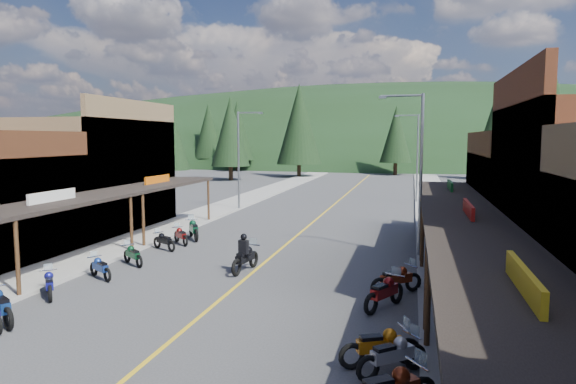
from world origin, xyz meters
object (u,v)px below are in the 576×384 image
Objects in this scene: shop_west_3 at (86,175)px; pine_0 at (133,135)px; bike_west_7 at (49,283)px; pine_2 at (299,124)px; bike_east_6 at (380,344)px; pine_10 at (230,132)px; pine_3 at (396,134)px; pine_9 at (575,133)px; pedestrian_east_b at (439,224)px; streetlight_3 at (416,154)px; bike_east_5 at (392,353)px; pine_8 at (171,137)px; bike_west_6 at (0,304)px; bike_west_9 at (133,254)px; shop_east_3 at (551,203)px; bike_west_8 at (100,267)px; rider_on_bike at (245,256)px; bike_east_7 at (384,291)px; bike_east_8 at (396,278)px; pine_11 at (552,125)px; streetlight_2 at (418,167)px; streetlight_1 at (240,156)px; bike_west_10 at (164,240)px; pedestrian_east_a at (456,326)px; pine_4 at (496,128)px; pine_1 at (237,130)px; pine_7 at (208,131)px; bike_west_11 at (181,235)px.

pine_0 is at bearing 117.34° from shop_west_3.
bike_west_7 is at bearing -62.11° from pine_0.
pine_2 is 6.54× the size of bike_east_6.
bike_east_6 is at bearing -66.33° from pine_10.
pine_2 is 1.27× the size of pine_3.
pine_9 is 5.62× the size of bike_west_7.
streetlight_3 is at bearing -104.18° from pedestrian_east_b.
streetlight_3 is 35.44m from bike_east_5.
pine_8 is 47.64m from bike_west_6.
bike_west_6 is 1.21× the size of bike_west_9.
shop_east_3 is 18.22m from bike_east_5.
bike_west_8 is 0.77× the size of rider_on_bike.
pine_9 is 49.05m from bike_east_7.
shop_east_3 is 5.33× the size of bike_east_5.
pine_9 reaches higher than bike_east_8.
streetlight_2 is at bearing -113.51° from pine_11.
bike_west_6 is at bearing -147.33° from bike_west_8.
bike_east_8 is (11.98, -1.62, 0.10)m from bike_west_9.
streetlight_2 is at bearing -90.00° from streetlight_3.
bike_east_7 is at bearing -62.49° from bike_west_8.
streetlight_1 is 30.54m from bike_east_5.
pine_0 is at bearing 61.46° from bike_west_10.
shop_west_3 reaches higher than bike_west_6.
pine_10 is 55.93m from bike_east_7.
streetlight_1 is 3.53× the size of bike_west_6.
pine_2 is (-16.95, 50.00, 3.53)m from streetlight_2.
streetlight_2 is 4.76× the size of pedestrian_east_a.
pine_2 is 7.28× the size of bike_west_7.
streetlight_3 is at bearing 109.99° from shop_east_3.
bike_west_10 is at bearing 32.96° from bike_west_8.
bike_west_8 is (-12.82, -7.15, -3.93)m from streetlight_2.
pine_1 is at bearing 166.61° from pine_4.
pine_4 is at bearing 56.87° from shop_west_3.
pine_7 is at bearing 114.88° from streetlight_1.
pine_2 is at bearing 40.44° from bike_west_9.
streetlight_1 is 4.27× the size of bike_west_10.
shop_west_3 is at bearing 170.96° from streetlight_2.
bike_east_7 reaches higher than bike_east_6.
bike_west_10 is (1.06, -15.43, -3.93)m from streetlight_1.
pine_3 reaches higher than bike_west_8.
bike_west_9 is 5.42m from rider_on_bike.
streetlight_3 reaches higher than bike_west_7.
bike_east_7 is (27.87, -40.21, -5.32)m from pine_8.
pine_7 reaches higher than bike_west_7.
bike_west_11 is (12.31, -41.85, -6.24)m from pine_10.
pine_7 is at bearing 151.03° from pine_9.
bike_west_9 is (-29.77, -41.74, -5.84)m from pine_9.
streetlight_1 reaches higher than pedestrian_east_a.
pine_3 is at bearing 41.21° from bike_west_7.
bike_west_7 is at bearing -111.44° from pine_4.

